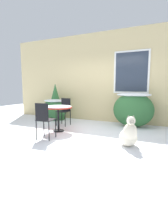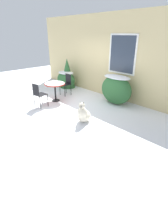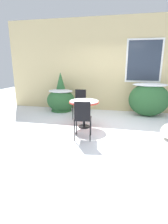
{
  "view_description": "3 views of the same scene",
  "coord_description": "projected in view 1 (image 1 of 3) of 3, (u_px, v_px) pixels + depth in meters",
  "views": [
    {
      "loc": [
        2.25,
        -4.08,
        1.29
      ],
      "look_at": [
        0.0,
        0.6,
        0.55
      ],
      "focal_mm": 28.0,
      "sensor_mm": 36.0,
      "label": 1
    },
    {
      "loc": [
        5.08,
        -3.67,
        2.56
      ],
      "look_at": [
        1.51,
        -0.28,
        0.32
      ],
      "focal_mm": 28.0,
      "sensor_mm": 36.0,
      "label": 2
    },
    {
      "loc": [
        0.35,
        -4.35,
        1.66
      ],
      "look_at": [
        -0.61,
        0.13,
        0.43
      ],
      "focal_mm": 28.0,
      "sensor_mm": 36.0,
      "label": 3
    }
  ],
  "objects": [
    {
      "name": "shrub_left",
      "position": [
        54.0,
        109.0,
        6.93
      ],
      "size": [
        1.04,
        0.73,
        0.82
      ],
      "color": "#2D6033",
      "rests_on": "ground_plane"
    },
    {
      "name": "dog",
      "position": [
        129.0,
        135.0,
        3.8
      ],
      "size": [
        0.56,
        0.67,
        0.71
      ],
      "rotation": [
        0.0,
        0.0,
        0.44
      ],
      "color": "beige",
      "rests_on": "ground_plane"
    },
    {
      "name": "patio_table",
      "position": [
        58.0,
        110.0,
        5.08
      ],
      "size": [
        0.8,
        0.8,
        0.74
      ],
      "color": "black",
      "rests_on": "ground_plane"
    },
    {
      "name": "ground_plane",
      "position": [
        75.0,
        135.0,
        4.79
      ],
      "size": [
        16.0,
        16.0,
        0.0
      ],
      "primitive_type": "plane",
      "color": "white"
    },
    {
      "name": "evergreen_bush",
      "position": [
        55.0,
        102.0,
        7.02
      ],
      "size": [
        0.76,
        0.76,
        1.43
      ],
      "color": "#2D6033",
      "rests_on": "ground_plane"
    },
    {
      "name": "shrub_middle",
      "position": [
        133.0,
        109.0,
        5.64
      ],
      "size": [
        1.3,
        0.71,
        1.11
      ],
      "color": "#2D6033",
      "rests_on": "ground_plane"
    },
    {
      "name": "patio_chair_far_side",
      "position": [
        44.0,
        119.0,
        4.3
      ],
      "size": [
        0.43,
        0.43,
        0.91
      ],
      "rotation": [
        0.0,
        0.0,
        3.27
      ],
      "color": "black",
      "rests_on": "ground_plane"
    },
    {
      "name": "patio_chair_near_table",
      "position": [
        64.0,
        110.0,
        5.96
      ],
      "size": [
        0.39,
        0.39,
        0.91
      ],
      "rotation": [
        0.0,
        0.0,
        0.02
      ],
      "color": "black",
      "rests_on": "ground_plane"
    },
    {
      "name": "house_wall",
      "position": [
        104.0,
        77.0,
        6.5
      ],
      "size": [
        8.0,
        0.1,
        3.28
      ],
      "color": "#D1BC84",
      "rests_on": "ground_plane"
    }
  ]
}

